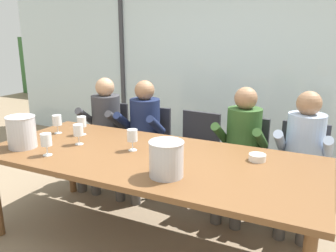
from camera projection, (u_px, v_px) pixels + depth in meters
The scene contains 22 objects.
ground at pixel (194, 192), 3.68m from camera, with size 14.00×14.00×0.00m, color #847056.
window_glass_panel at pixel (234, 62), 4.55m from camera, with size 7.81×0.03×2.60m, color silver.
window_mullion_left at pixel (123, 58), 5.27m from camera, with size 0.06×0.06×2.60m, color #38383D.
hillside_vineyard at pixel (274, 73), 7.91m from camera, with size 13.81×2.40×1.59m, color #386633.
dining_table at pixel (149, 163), 2.63m from camera, with size 2.61×1.12×0.76m.
chair_near_curtain at pixel (108, 135), 3.99m from camera, with size 0.49×0.49×0.88m.
chair_left_of_center at pixel (149, 141), 3.76m from camera, with size 0.46×0.46×0.88m.
chair_center at pixel (196, 148), 3.52m from camera, with size 0.47×0.47×0.88m.
chair_right_of_center at pixel (243, 156), 3.31m from camera, with size 0.47×0.47×0.88m.
chair_near_window_right at pixel (301, 164), 3.09m from camera, with size 0.45×0.45×0.88m.
person_charcoal_jacket at pixel (103, 124), 3.79m from camera, with size 0.48×0.62×1.20m.
person_navy_polo at pixel (142, 130), 3.58m from camera, with size 0.47×0.62×1.20m.
person_olive_shirt at pixel (241, 143), 3.14m from camera, with size 0.48×0.63×1.20m.
person_pale_blue_shirt at pixel (303, 151), 2.91m from camera, with size 0.47×0.62×1.20m.
ice_bucket_primary at pixel (22, 132), 2.76m from camera, with size 0.23×0.23×0.26m.
ice_bucket_secondary at pixel (166, 158), 2.20m from camera, with size 0.23×0.23×0.24m.
tasting_bowl at pixel (257, 157), 2.50m from camera, with size 0.13×0.13×0.05m, color silver.
wine_glass_by_left_taster at pixel (132, 136), 2.70m from camera, with size 0.08×0.08×0.17m.
wine_glass_near_bucket at pixel (78, 131), 2.85m from camera, with size 0.08×0.08×0.17m.
wine_glass_center_pour at pixel (82, 122), 3.12m from camera, with size 0.08×0.08×0.17m.
wine_glass_by_right_taster at pixel (46, 141), 2.58m from camera, with size 0.08×0.08×0.17m.
wine_glass_spare_empty at pixel (57, 121), 3.17m from camera, with size 0.08×0.08×0.17m.
Camera 1 is at (1.20, -2.15, 1.66)m, focal length 36.21 mm.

